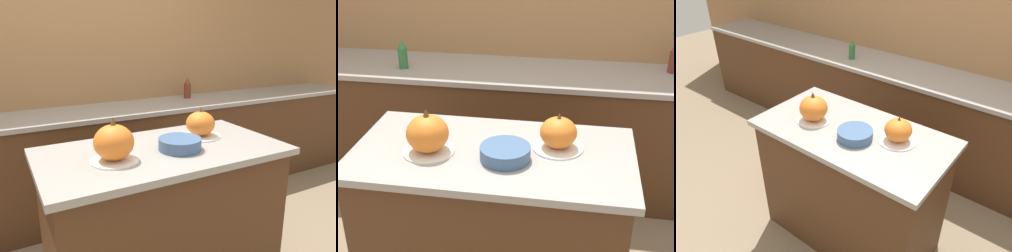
{
  "view_description": "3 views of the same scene",
  "coord_description": "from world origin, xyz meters",
  "views": [
    {
      "loc": [
        -0.74,
        -1.42,
        1.51
      ],
      "look_at": [
        0.03,
        0.01,
        1.07
      ],
      "focal_mm": 35.0,
      "sensor_mm": 36.0,
      "label": 1
    },
    {
      "loc": [
        0.36,
        -1.79,
        1.97
      ],
      "look_at": [
        0.05,
        0.04,
        1.06
      ],
      "focal_mm": 50.0,
      "sensor_mm": 36.0,
      "label": 2
    },
    {
      "loc": [
        1.04,
        -1.41,
        2.09
      ],
      "look_at": [
        -0.04,
        -0.03,
        0.99
      ],
      "focal_mm": 35.0,
      "sensor_mm": 36.0,
      "label": 3
    }
  ],
  "objects": [
    {
      "name": "ground_plane",
      "position": [
        0.0,
        0.0,
        0.0
      ],
      "size": [
        12.0,
        12.0,
        0.0
      ],
      "primitive_type": "plane",
      "color": "#847056"
    },
    {
      "name": "wall_back",
      "position": [
        0.0,
        1.54,
        1.25
      ],
      "size": [
        8.0,
        0.06,
        2.5
      ],
      "color": "#9E7047",
      "rests_on": "ground_plane"
    },
    {
      "name": "kitchen_island",
      "position": [
        0.0,
        0.0,
        0.48
      ],
      "size": [
        1.26,
        0.67,
        0.95
      ],
      "color": "#4C2D19",
      "rests_on": "ground_plane"
    },
    {
      "name": "back_counter",
      "position": [
        0.0,
        1.21,
        0.46
      ],
      "size": [
        6.0,
        0.6,
        0.91
      ],
      "color": "#4C2D19",
      "rests_on": "ground_plane"
    },
    {
      "name": "pumpkin_cake_left",
      "position": [
        -0.28,
        -0.05,
        1.04
      ],
      "size": [
        0.23,
        0.23,
        0.21
      ],
      "color": "white",
      "rests_on": "kitchen_island"
    },
    {
      "name": "pumpkin_cake_right",
      "position": [
        0.29,
        0.08,
        1.02
      ],
      "size": [
        0.23,
        0.23,
        0.17
      ],
      "color": "white",
      "rests_on": "kitchen_island"
    },
    {
      "name": "bottle_short",
      "position": [
        -0.84,
        1.12,
        1.01
      ],
      "size": [
        0.06,
        0.06,
        0.2
      ],
      "color": "#2D6B38",
      "rests_on": "back_counter"
    },
    {
      "name": "mixing_bowl",
      "position": [
        0.07,
        -0.06,
        0.98
      ],
      "size": [
        0.22,
        0.22,
        0.06
      ],
      "color": "#3D5B84",
      "rests_on": "kitchen_island"
    }
  ]
}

